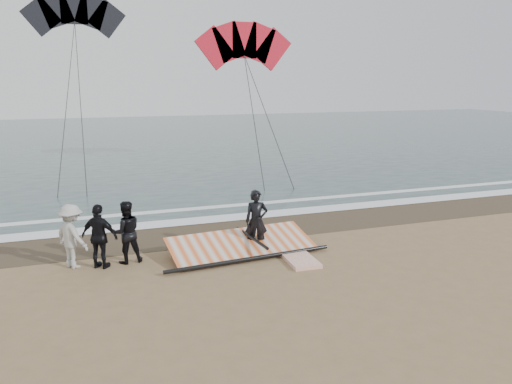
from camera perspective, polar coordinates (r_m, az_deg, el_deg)
ground at (r=12.98m, az=3.50°, el=-9.75°), size 120.00×120.00×0.00m
sea at (r=44.57m, az=-13.20°, el=5.97°), size 120.00×54.00×0.02m
wet_sand at (r=16.97m, az=-2.39°, el=-4.26°), size 120.00×2.80×0.01m
foam_near at (r=18.26m, az=-3.67°, el=-2.99°), size 120.00×0.90×0.01m
foam_far at (r=19.85m, az=-5.00°, el=-1.73°), size 120.00×0.45×0.01m
man_main at (r=14.64m, az=0.05°, el=-3.31°), size 0.75×0.58×1.83m
board_white at (r=14.69m, az=4.03°, el=-6.80°), size 0.90×2.81×0.11m
board_cream at (r=15.20m, az=-4.39°, el=-6.17°), size 0.85×2.28×0.09m
trio_cluster at (r=14.13m, az=-17.75°, el=-4.70°), size 2.46×1.41×1.76m
sail_rig at (r=14.71m, az=-2.02°, el=-6.17°), size 4.91×2.14×0.52m
kite_red at (r=29.59m, az=-1.35°, el=16.04°), size 6.19×3.85×9.89m
kite_dark at (r=37.73m, az=-20.05°, el=18.19°), size 7.59×7.84×17.78m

